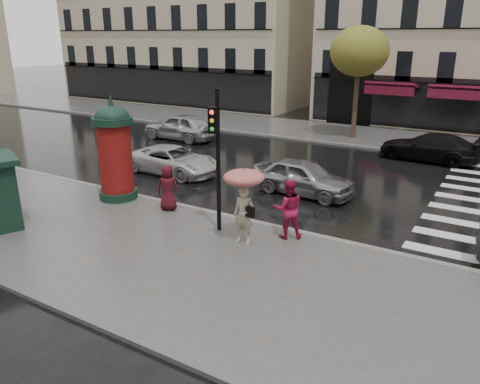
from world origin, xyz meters
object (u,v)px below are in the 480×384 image
Objects in this scene: man_burgundy at (168,188)px; car_black at (429,147)px; traffic_light at (217,148)px; car_silver at (303,177)px; car_far_silver at (181,126)px; woman_red at (288,209)px; morris_column at (115,149)px; car_white at (173,160)px; woman_umbrella at (244,194)px.

car_black is (6.63, 12.60, -0.25)m from man_burgundy.
traffic_light is 1.08× the size of car_silver.
car_black is 1.02× the size of car_far_silver.
traffic_light reaches higher than car_far_silver.
car_silver is 12.00m from car_far_silver.
traffic_light is at bearing 42.90° from car_far_silver.
woman_red is at bearing 157.04° from man_burgundy.
car_far_silver is (-4.80, 10.08, -1.23)m from morris_column.
traffic_light is 7.66m from car_white.
woman_red is 4.72m from man_burgundy.
man_burgundy reaches higher than car_far_silver.
car_silver is at bearing -84.07° from car_white.
morris_column is at bearing -32.90° from woman_red.
traffic_light is (-1.17, 0.34, 1.18)m from woman_umbrella.
car_far_silver is at bearing 66.30° from car_silver.
car_black is at bearing -140.71° from man_burgundy.
car_white is 12.90m from car_black.
car_black is at bearing 100.68° from car_far_silver.
woman_red is 12.75m from car_black.
traffic_light is at bearing -7.73° from morris_column.
car_black is 14.14m from car_far_silver.
car_silver is (0.71, 5.10, -2.14)m from traffic_light.
morris_column is at bearing 170.65° from woman_umbrella.
car_black is at bearing -45.87° from car_white.
woman_umbrella reaches higher than man_burgundy.
traffic_light is at bearing 163.83° from woman_umbrella.
car_silver is (-0.46, 5.44, -0.96)m from woman_umbrella.
morris_column reaches higher than woman_umbrella.
morris_column reaches higher than car_white.
car_far_silver is at bearing -75.22° from car_black.
car_far_silver is at bearing 134.81° from woman_umbrella.
woman_red is at bearing 50.38° from car_far_silver.
woman_red is at bearing 46.70° from woman_umbrella.
traffic_light reaches higher than man_burgundy.
woman_red is at bearing -157.61° from car_silver.
man_burgundy is at bearing 165.07° from traffic_light.
man_burgundy is at bearing 147.78° from car_silver.
morris_column is 0.89× the size of traffic_light.
morris_column is 0.96× the size of car_silver.
morris_column is at bearing 172.27° from traffic_light.
car_white is at bearing -76.13° from man_burgundy.
car_black is (9.12, 12.60, -1.34)m from morris_column.
car_far_silver reaches higher than car_black.
morris_column is (-2.49, 0.00, 1.09)m from man_burgundy.
car_silver is at bearing 82.04° from traffic_light.
woman_umbrella reaches higher than car_silver.
car_far_silver is (-10.57, 5.67, 0.10)m from car_silver.
car_black reaches higher than car_white.
morris_column is (-7.20, 0.00, 0.98)m from woman_red.
car_silver is 0.92× the size of car_white.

